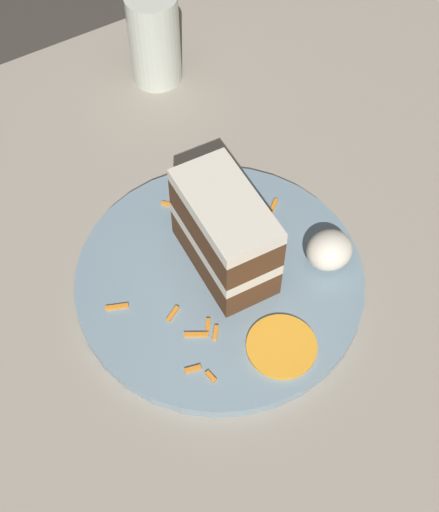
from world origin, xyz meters
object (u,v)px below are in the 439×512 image
Objects in this scene: cake_slice at (225,233)px; orange_garnish at (282,346)px; cream_dollop at (329,250)px; plate at (220,279)px; drinking_glass at (155,44)px.

cake_slice reaches higher than orange_garnish.
cake_slice is 0.11m from cream_dollop.
cream_dollop reaches higher than plate.
drinking_glass is at bearing 91.42° from cream_dollop.
plate is 2.50× the size of drinking_glass.
plate is 0.11m from cream_dollop.
cake_slice is 0.30m from drinking_glass.
cream_dollop is (0.09, -0.05, -0.03)m from cake_slice.
plate is at bearing 157.87° from cream_dollop.
cream_dollop is at bearing 152.46° from cake_slice.
drinking_glass reaches higher than cake_slice.
orange_garnish is at bearing -148.93° from cream_dollop.
cream_dollop is 0.11m from orange_garnish.
drinking_glass is (-0.01, 0.35, 0.02)m from cream_dollop.
cake_slice is 0.12m from orange_garnish.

